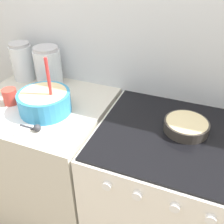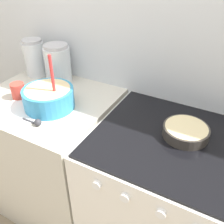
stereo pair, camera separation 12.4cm
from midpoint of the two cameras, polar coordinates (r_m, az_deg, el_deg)
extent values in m
cube|color=silver|center=(1.46, 0.19, 15.77)|extent=(4.50, 0.05, 2.40)
cube|color=beige|center=(1.76, -15.99, -10.77)|extent=(0.75, 0.66, 0.91)
cube|color=white|center=(1.53, 9.15, -18.65)|extent=(0.74, 0.66, 0.90)
cube|color=black|center=(1.20, 11.08, -5.25)|extent=(0.71, 0.63, 0.01)
cylinder|color=white|center=(1.07, -4.62, -16.64)|extent=(0.04, 0.02, 0.04)
cylinder|color=white|center=(1.03, 2.19, -18.72)|extent=(0.04, 0.02, 0.04)
cylinder|color=white|center=(1.02, 10.58, -20.87)|extent=(0.04, 0.02, 0.04)
cylinder|color=white|center=(1.02, 18.21, -22.42)|extent=(0.04, 0.02, 0.04)
cylinder|color=#338CBF|center=(1.37, -17.65, 2.06)|extent=(0.27, 0.27, 0.11)
cylinder|color=beige|center=(1.35, -17.84, 3.04)|extent=(0.24, 0.24, 0.06)
cylinder|color=red|center=(1.29, -16.78, 5.78)|extent=(0.02, 0.02, 0.29)
cylinder|color=#38332D|center=(1.22, 13.83, -3.25)|extent=(0.21, 0.21, 0.05)
cylinder|color=beige|center=(1.21, 13.87, -3.04)|extent=(0.19, 0.19, 0.04)
cylinder|color=silver|center=(1.75, -21.72, 10.36)|extent=(0.14, 0.14, 0.22)
cylinder|color=silver|center=(1.76, -21.42, 9.06)|extent=(0.12, 0.12, 0.13)
cylinder|color=#B2B2B7|center=(1.71, -22.58, 14.03)|extent=(0.12, 0.12, 0.02)
cylinder|color=silver|center=(1.63, -16.51, 9.68)|extent=(0.16, 0.16, 0.22)
cylinder|color=red|center=(1.65, -16.27, 8.30)|extent=(0.14, 0.14, 0.13)
cylinder|color=#B2B2B7|center=(1.59, -17.21, 13.60)|extent=(0.15, 0.15, 0.02)
cylinder|color=#CC3F33|center=(1.50, -24.45, 3.10)|extent=(0.08, 0.08, 0.09)
cube|color=white|center=(1.39, -23.24, -1.23)|extent=(0.25, 0.27, 0.01)
cylinder|color=#333338|center=(1.29, -21.30, -3.38)|extent=(0.09, 0.01, 0.01)
sphere|color=#333338|center=(1.25, -19.48, -3.56)|extent=(0.04, 0.04, 0.04)
camera|label=1|loc=(0.06, -92.86, -1.93)|focal=40.00mm
camera|label=2|loc=(0.06, 87.14, 1.93)|focal=40.00mm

